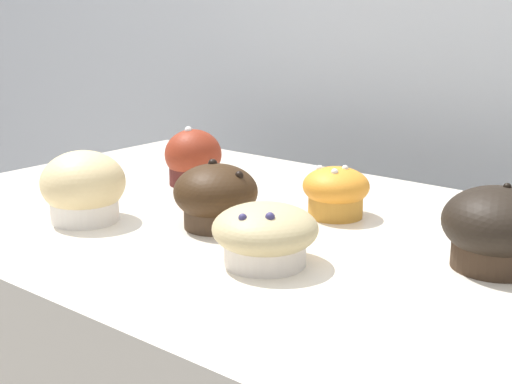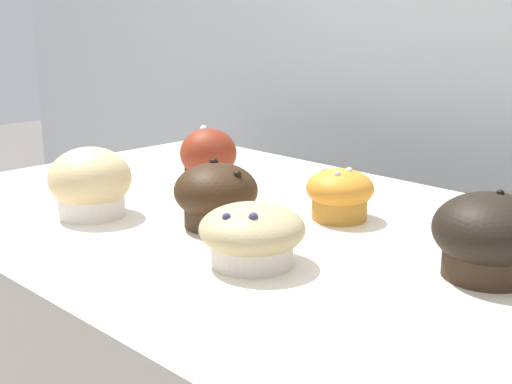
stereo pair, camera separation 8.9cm
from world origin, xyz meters
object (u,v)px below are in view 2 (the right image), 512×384
(muffin_back_left, at_px, (340,194))
(muffin_back_right, at_px, (489,236))
(muffin_front_center, at_px, (208,158))
(muffin_front_right, at_px, (90,184))
(muffin_front_left, at_px, (252,234))
(muffin_back_center, at_px, (216,195))

(muffin_back_left, relative_size, muffin_back_right, 0.75)
(muffin_front_center, xyz_separation_m, muffin_front_right, (0.02, -0.23, 0.00))
(muffin_front_center, xyz_separation_m, muffin_back_left, (0.27, -0.01, -0.01))
(muffin_front_center, relative_size, muffin_front_left, 0.79)
(muffin_back_right, height_order, muffin_front_right, same)
(muffin_back_right, relative_size, muffin_front_left, 1.02)
(muffin_back_left, bearing_deg, muffin_back_right, -12.22)
(muffin_front_center, relative_size, muffin_back_center, 0.86)
(muffin_back_left, xyz_separation_m, muffin_front_right, (-0.24, -0.22, 0.01))
(muffin_front_left, xyz_separation_m, muffin_back_center, (-0.13, 0.06, 0.01))
(muffin_back_right, bearing_deg, muffin_front_center, 173.60)
(muffin_front_center, bearing_deg, muffin_back_right, -6.40)
(muffin_front_right, xyz_separation_m, muffin_back_center, (0.15, 0.09, -0.00))
(muffin_front_center, height_order, muffin_front_right, same)
(muffin_front_right, bearing_deg, muffin_back_left, 42.69)
(muffin_front_right, distance_m, muffin_back_center, 0.17)
(muffin_back_right, bearing_deg, muffin_front_left, -143.20)
(muffin_front_left, xyz_separation_m, muffin_front_right, (-0.28, -0.02, 0.01))
(muffin_back_left, distance_m, muffin_front_left, 0.20)
(muffin_front_center, distance_m, muffin_front_left, 0.37)
(muffin_back_center, bearing_deg, muffin_front_left, -26.09)
(muffin_front_center, bearing_deg, muffin_back_left, -1.13)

